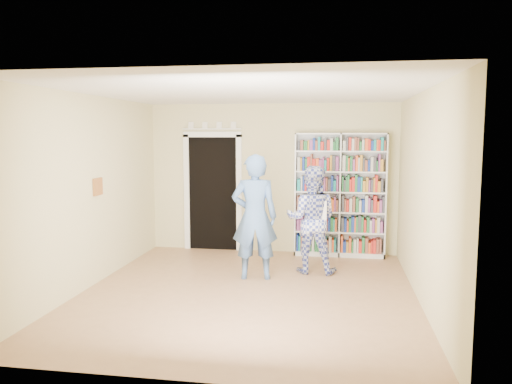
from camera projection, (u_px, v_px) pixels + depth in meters
floor at (248, 293)px, 6.79m from camera, size 5.00×5.00×0.00m
ceiling at (247, 92)px, 6.48m from camera, size 5.00×5.00×0.00m
wall_back at (272, 178)px, 9.09m from camera, size 4.50×0.00×4.50m
wall_left at (90, 192)px, 7.00m from camera, size 0.00×5.00×5.00m
wall_right at (423, 198)px, 6.28m from camera, size 0.00×5.00×5.00m
bookshelf at (340, 194)px, 8.77m from camera, size 1.58×0.30×2.18m
doorway at (213, 187)px, 9.26m from camera, size 1.10×0.08×2.43m
wall_art at (98, 187)px, 7.18m from camera, size 0.03×0.25×0.25m
man_blue at (255, 217)px, 7.39m from camera, size 0.74×0.55×1.86m
man_plaid at (312, 219)px, 7.74m from camera, size 0.85×0.68×1.67m
paper_sheet at (320, 211)px, 7.54m from camera, size 0.21×0.02×0.30m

